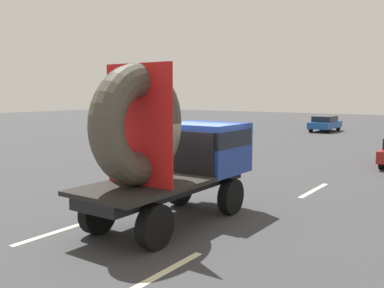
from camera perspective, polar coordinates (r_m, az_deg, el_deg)
ground_plane at (r=11.46m, az=-0.79°, el=-9.52°), size 120.00×120.00×0.00m
flatbed_truck at (r=10.61m, az=-2.34°, el=-0.57°), size 2.02×5.05×3.88m
lane_dash_left_near at (r=10.70m, az=-17.20°, el=-10.99°), size 0.16×2.53×0.01m
lane_dash_left_far at (r=16.53m, az=4.80°, el=-4.45°), size 0.16×2.44×0.01m
lane_dash_right_near at (r=8.13m, az=-3.23°, el=-16.48°), size 0.16×2.04×0.01m
lane_dash_right_far at (r=14.86m, az=15.98°, el=-5.97°), size 0.16×2.51×0.01m
oncoming_car at (r=37.86m, az=17.35°, el=2.67°), size 1.73×4.04×1.32m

